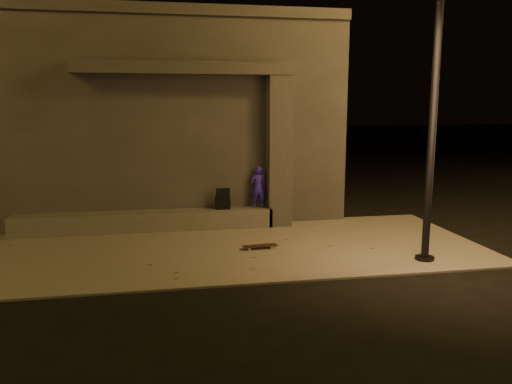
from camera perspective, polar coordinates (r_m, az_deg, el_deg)
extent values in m
plane|color=black|center=(8.56, -3.05, -10.33)|extent=(120.00, 120.00, 0.00)
cube|color=slate|center=(10.44, -4.48, -6.46)|extent=(11.00, 4.40, 0.04)
cube|color=#363431|center=(14.47, -10.49, 8.36)|extent=(9.00, 5.00, 5.20)
cube|color=#363431|center=(12.20, -10.87, 19.87)|extent=(9.00, 0.30, 0.25)
cube|color=#4F4D48|center=(12.03, -12.51, -3.25)|extent=(6.00, 0.55, 0.45)
cube|color=#363431|center=(12.07, 2.60, 4.61)|extent=(0.55, 0.55, 3.60)
cube|color=#363431|center=(11.80, -8.16, 13.83)|extent=(5.00, 0.70, 0.28)
imported|color=#2A1BB1|center=(12.08, 0.26, 0.59)|extent=(0.39, 0.28, 1.01)
cube|color=black|center=(12.01, -3.85, -1.21)|extent=(0.39, 0.27, 0.30)
cube|color=black|center=(11.97, -3.86, 0.00)|extent=(0.33, 0.07, 0.22)
cube|color=black|center=(10.29, 0.45, -6.15)|extent=(0.73, 0.24, 0.01)
cylinder|color=tan|center=(10.43, 1.61, -6.20)|extent=(0.05, 0.03, 0.05)
cylinder|color=tan|center=(10.30, 1.83, -6.40)|extent=(0.05, 0.03, 0.05)
cylinder|color=tan|center=(10.30, -0.94, -6.39)|extent=(0.05, 0.03, 0.05)
cylinder|color=tan|center=(10.18, -0.75, -6.60)|extent=(0.05, 0.03, 0.05)
cube|color=#99999E|center=(10.35, 1.72, -6.14)|extent=(0.06, 0.15, 0.01)
cube|color=#99999E|center=(10.23, -0.85, -6.33)|extent=(0.06, 0.15, 0.01)
cylinder|color=black|center=(9.72, 19.77, 11.12)|extent=(0.14, 0.14, 6.52)
cylinder|color=black|center=(10.15, 18.70, -7.28)|extent=(0.36, 0.36, 0.10)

